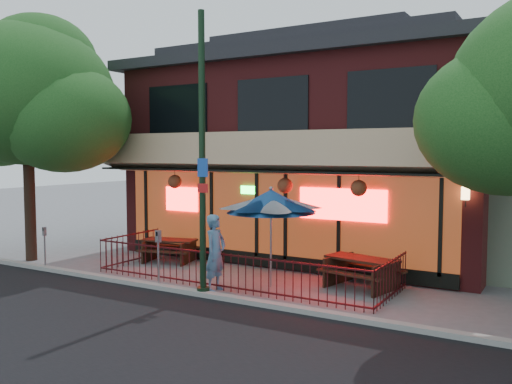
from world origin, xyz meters
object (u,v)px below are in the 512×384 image
at_px(picnic_table_left, 170,247).
at_px(parking_meter_near, 158,249).
at_px(picnic_table_right, 362,268).
at_px(parking_meter_far, 45,241).
at_px(street_light, 202,169).
at_px(street_tree_left, 29,87).
at_px(pedestrian, 216,253).
at_px(patio_umbrella, 271,201).

xyz_separation_m(picnic_table_left, parking_meter_near, (1.93, -2.80, 0.55)).
distance_m(picnic_table_right, parking_meter_far, 9.52).
bearing_deg(picnic_table_left, street_light, -39.73).
height_order(street_tree_left, picnic_table_left, street_tree_left).
bearing_deg(parking_meter_near, pedestrian, 18.73).
bearing_deg(parking_meter_far, patio_umbrella, 12.75).
relative_size(picnic_table_right, parking_meter_far, 1.67).
relative_size(street_light, patio_umbrella, 2.62).
xyz_separation_m(parking_meter_near, parking_meter_far, (-4.50, 0.00, -0.15)).
relative_size(picnic_table_right, pedestrian, 1.10).
height_order(street_light, picnic_table_right, street_light).
height_order(street_light, parking_meter_far, street_light).
xyz_separation_m(pedestrian, parking_meter_near, (-1.48, -0.50, 0.05)).
height_order(street_tree_left, pedestrian, street_tree_left).
xyz_separation_m(street_light, street_tree_left, (-7.46, 0.79, 2.52)).
relative_size(picnic_table_left, pedestrian, 1.01).
relative_size(picnic_table_left, patio_umbrella, 0.75).
distance_m(picnic_table_left, pedestrian, 4.14).
relative_size(street_light, pedestrian, 3.53).
xyz_separation_m(street_tree_left, picnic_table_left, (4.09, 2.01, -5.18)).
distance_m(street_tree_left, picnic_table_right, 11.98).
distance_m(patio_umbrella, parking_meter_near, 3.22).
height_order(picnic_table_left, picnic_table_right, picnic_table_right).
relative_size(picnic_table_right, parking_meter_near, 1.42).
xyz_separation_m(street_tree_left, parking_meter_far, (1.52, -0.79, -4.79)).
xyz_separation_m(patio_umbrella, parking_meter_near, (-2.51, -1.58, -1.25)).
relative_size(street_tree_left, parking_meter_far, 6.18).
relative_size(street_tree_left, picnic_table_right, 3.71).
height_order(street_light, street_tree_left, street_tree_left).
relative_size(street_tree_left, parking_meter_near, 5.26).
bearing_deg(picnic_table_right, picnic_table_left, 178.85).
bearing_deg(street_tree_left, parking_meter_far, -27.34).
xyz_separation_m(picnic_table_right, parking_meter_near, (-4.64, -2.67, 0.51)).
distance_m(picnic_table_right, patio_umbrella, 2.96).
relative_size(pedestrian, parking_meter_near, 1.29).
bearing_deg(pedestrian, parking_meter_near, 107.99).
xyz_separation_m(patio_umbrella, pedestrian, (-1.03, -1.08, -1.29)).
relative_size(street_tree_left, picnic_table_left, 4.03).
bearing_deg(parking_meter_near, parking_meter_far, 180.00).
height_order(street_light, patio_umbrella, street_light).
bearing_deg(picnic_table_left, street_tree_left, -153.77).
height_order(street_light, pedestrian, street_light).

